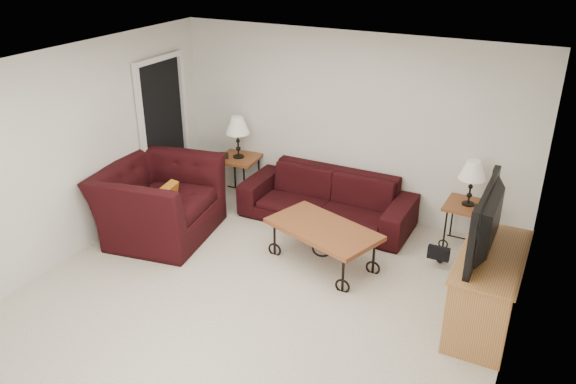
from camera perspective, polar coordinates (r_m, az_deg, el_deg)
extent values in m
plane|color=silver|center=(6.37, -2.92, -10.57)|extent=(5.00, 5.00, 0.00)
cube|color=silver|center=(7.85, 6.04, 6.58)|extent=(5.00, 0.02, 2.50)
cube|color=silver|center=(4.10, -21.45, -13.65)|extent=(5.00, 0.02, 2.50)
cube|color=silver|center=(7.24, -20.61, 3.51)|extent=(0.02, 5.00, 2.50)
cube|color=silver|center=(5.10, 22.08, -5.78)|extent=(0.02, 5.00, 2.50)
plane|color=white|center=(5.33, -3.51, 11.91)|extent=(5.00, 5.00, 0.00)
cube|color=black|center=(8.41, -12.17, 5.77)|extent=(0.08, 0.94, 2.04)
imported|color=black|center=(7.80, 3.85, -0.66)|extent=(2.32, 0.91, 0.68)
cube|color=brown|center=(8.59, -4.84, 1.56)|extent=(0.62, 0.62, 0.61)
cube|color=brown|center=(7.55, 17.11, -3.15)|extent=(0.54, 0.54, 0.58)
cube|color=black|center=(8.42, -6.33, 3.61)|extent=(0.12, 0.05, 0.10)
cube|color=black|center=(7.25, 18.36, -1.54)|extent=(0.12, 0.04, 0.10)
cube|color=brown|center=(6.87, 3.47, -5.30)|extent=(1.47, 1.10, 0.49)
imported|color=black|center=(7.59, -12.66, -0.86)|extent=(1.49, 1.65, 0.95)
cube|color=#B15A16|center=(7.45, -12.03, -0.92)|extent=(0.18, 0.44, 0.43)
cube|color=#C17947|center=(6.14, 19.10, -9.10)|extent=(0.56, 1.34, 0.80)
imported|color=black|center=(5.78, 19.92, -2.87)|extent=(0.16, 1.20, 0.69)
ellipsoid|color=black|center=(7.10, 14.99, -5.05)|extent=(0.46, 0.40, 0.51)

